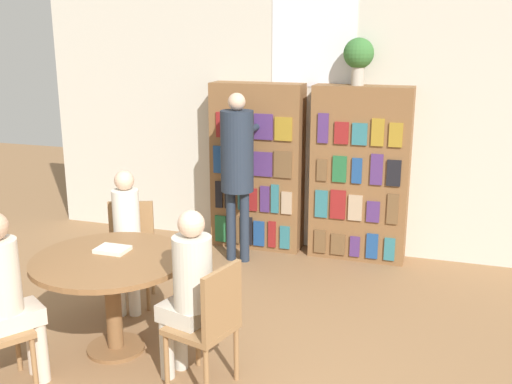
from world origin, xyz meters
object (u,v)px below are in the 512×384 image
at_px(seated_reader_left, 126,234).
at_px(seated_reader_back, 8,289).
at_px(chair_far_side, 210,321).
at_px(bookshelf_left, 257,167).
at_px(chair_left_side, 131,247).
at_px(bookshelf_right, 360,174).
at_px(librarian_standing, 237,159).
at_px(seated_reader_right, 188,286).
at_px(reading_table, 111,274).
at_px(flower_vase, 359,56).

distance_m(seated_reader_left, seated_reader_back, 1.31).
bearing_deg(chair_far_side, seated_reader_back, 121.49).
xyz_separation_m(bookshelf_left, seated_reader_back, (-0.72, -3.17, -0.20)).
xyz_separation_m(bookshelf_left, chair_left_side, (-0.64, -1.70, -0.42)).
relative_size(bookshelf_right, seated_reader_left, 1.49).
distance_m(chair_left_side, librarian_standing, 1.47).
relative_size(seated_reader_right, seated_reader_back, 0.99).
bearing_deg(seated_reader_back, librarian_standing, 109.03).
distance_m(bookshelf_right, seated_reader_back, 3.68).
relative_size(seated_reader_back, librarian_standing, 0.70).
bearing_deg(seated_reader_left, reading_table, 90.00).
relative_size(chair_left_side, chair_far_side, 1.00).
xyz_separation_m(bookshelf_left, bookshelf_right, (1.13, 0.00, 0.00)).
distance_m(bookshelf_right, chair_far_side, 2.88).
height_order(chair_left_side, seated_reader_left, seated_reader_left).
relative_size(reading_table, chair_far_side, 1.30).
xyz_separation_m(bookshelf_right, seated_reader_left, (-1.71, -1.87, -0.23)).
relative_size(seated_reader_left, seated_reader_right, 0.99).
relative_size(reading_table, librarian_standing, 0.65).
height_order(seated_reader_right, librarian_standing, librarian_standing).
bearing_deg(flower_vase, chair_far_side, -100.02).
height_order(bookshelf_right, reading_table, bookshelf_right).
relative_size(bookshelf_left, librarian_standing, 1.03).
distance_m(bookshelf_right, seated_reader_right, 2.85).
bearing_deg(seated_reader_right, reading_table, 90.00).
bearing_deg(librarian_standing, seated_reader_back, -103.98).
xyz_separation_m(chair_left_side, seated_reader_right, (1.04, -1.05, 0.21)).
distance_m(flower_vase, seated_reader_back, 3.91).
relative_size(chair_far_side, seated_reader_right, 0.72).
bearing_deg(librarian_standing, bookshelf_left, 84.09).
xyz_separation_m(bookshelf_left, reading_table, (-0.31, -2.55, -0.29)).
bearing_deg(chair_far_side, reading_table, 90.00).
bearing_deg(bookshelf_right, librarian_standing, -157.03).
xyz_separation_m(chair_far_side, seated_reader_back, (-1.29, -0.38, 0.21)).
xyz_separation_m(seated_reader_right, librarian_standing, (-0.45, 2.24, 0.40)).
height_order(bookshelf_left, flower_vase, flower_vase).
xyz_separation_m(chair_left_side, seated_reader_left, (0.07, -0.17, 0.18)).
relative_size(seated_reader_left, seated_reader_back, 0.98).
distance_m(reading_table, seated_reader_right, 0.74).
bearing_deg(librarian_standing, chair_left_side, -116.33).
bearing_deg(seated_reader_back, reading_table, 90.00).
xyz_separation_m(bookshelf_right, flower_vase, (-0.07, 0.00, 1.22)).
bearing_deg(librarian_standing, bookshelf_right, 22.97).
bearing_deg(librarian_standing, flower_vase, 24.37).
bearing_deg(bookshelf_left, bookshelf_right, 0.04).
xyz_separation_m(bookshelf_left, seated_reader_right, (0.40, -2.75, -0.21)).
bearing_deg(bookshelf_right, chair_far_side, -101.35).
xyz_separation_m(chair_left_side, chair_far_side, (1.22, -1.09, 0.00)).
distance_m(flower_vase, reading_table, 3.28).
xyz_separation_m(reading_table, chair_left_side, (-0.33, 0.86, -0.13)).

